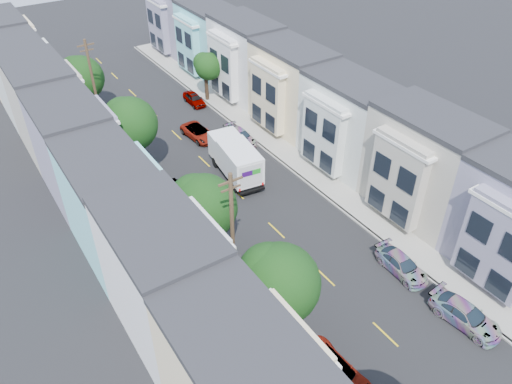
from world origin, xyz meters
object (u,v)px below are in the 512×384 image
(tree_e, at_px, (81,79))
(tree_b, at_px, (278,285))
(parked_left_b, at_px, (335,374))
(utility_pole_far, at_px, (95,90))
(parked_right_a, at_px, (465,315))
(parked_right_b, at_px, (402,265))
(parked_left_c, at_px, (261,291))
(tree_c, at_px, (202,208))
(parked_left_d, at_px, (178,196))
(fedex_truck, at_px, (235,158))
(parked_right_d, at_px, (194,99))
(tree_d, at_px, (129,125))
(tree_far_r, at_px, (208,67))
(utility_pole_near, at_px, (233,240))
(parked_right_c, at_px, (240,136))
(lead_sedan, at_px, (199,133))

(tree_e, bearing_deg, tree_b, -90.00)
(parked_left_b, bearing_deg, utility_pole_far, 89.35)
(parked_right_a, height_order, parked_right_b, parked_right_a)
(parked_left_c, distance_m, parked_right_a, 13.22)
(tree_c, relative_size, parked_left_d, 1.70)
(fedex_truck, height_order, parked_right_d, fedex_truck)
(tree_e, bearing_deg, parked_left_c, -87.50)
(tree_c, distance_m, parked_left_c, 6.89)
(parked_right_d, bearing_deg, tree_d, -136.43)
(tree_c, height_order, tree_far_r, tree_c)
(tree_d, relative_size, utility_pole_near, 0.78)
(utility_pole_far, xyz_separation_m, parked_left_c, (1.40, -27.19, -4.44))
(parked_right_c, bearing_deg, parked_left_b, -113.09)
(fedex_truck, bearing_deg, parked_right_c, 61.78)
(tree_d, relative_size, parked_left_d, 1.80)
(fedex_truck, xyz_separation_m, lead_sedan, (0.35, 7.80, -1.21))
(tree_e, bearing_deg, tree_c, -90.00)
(tree_b, xyz_separation_m, parked_left_c, (1.40, 3.66, -4.75))
(parked_right_d, bearing_deg, lead_sedan, -113.26)
(lead_sedan, height_order, parked_left_d, parked_left_d)
(tree_e, bearing_deg, tree_d, -90.00)
(parked_right_b, bearing_deg, parked_left_b, -154.51)
(parked_right_b, bearing_deg, tree_c, 145.10)
(utility_pole_near, relative_size, lead_sedan, 2.21)
(tree_e, xyz_separation_m, parked_left_d, (1.40, -19.33, -3.80))
(tree_e, relative_size, lead_sedan, 1.52)
(parked_right_a, relative_size, parked_right_d, 1.20)
(parked_right_c, height_order, parked_right_d, parked_right_d)
(tree_c, height_order, fedex_truck, tree_c)
(utility_pole_near, relative_size, parked_right_c, 2.43)
(fedex_truck, bearing_deg, parked_right_a, -73.25)
(utility_pole_far, height_order, parked_left_b, utility_pole_far)
(lead_sedan, bearing_deg, parked_right_a, -89.28)
(parked_right_a, bearing_deg, lead_sedan, 90.10)
(tree_far_r, bearing_deg, parked_left_d, -126.69)
(parked_right_a, distance_m, parked_right_c, 27.34)
(parked_left_b, bearing_deg, tree_d, 90.16)
(tree_e, xyz_separation_m, utility_pole_near, (0.00, -30.87, 0.63))
(parked_left_c, distance_m, parked_left_d, 12.73)
(utility_pole_far, height_order, parked_left_d, utility_pole_far)
(utility_pole_near, xyz_separation_m, parked_right_a, (11.20, -10.06, -4.46))
(tree_b, bearing_deg, fedex_truck, 66.06)
(parked_left_d, distance_m, parked_right_b, 18.87)
(tree_e, bearing_deg, fedex_truck, -67.52)
(parked_left_d, bearing_deg, utility_pole_near, -96.81)
(utility_pole_far, xyz_separation_m, parked_right_d, (11.20, 1.33, -4.53))
(tree_b, distance_m, parked_right_d, 34.41)
(tree_d, bearing_deg, utility_pole_far, 89.99)
(tree_c, height_order, tree_e, tree_c)
(tree_c, bearing_deg, utility_pole_far, 90.00)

